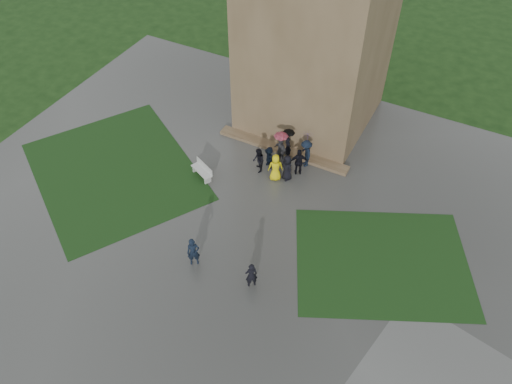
% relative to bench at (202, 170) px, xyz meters
% --- Properties ---
extents(ground, '(120.00, 120.00, 0.00)m').
position_rel_bench_xyz_m(ground, '(3.35, -6.16, -0.52)').
color(ground, black).
extents(plaza, '(34.00, 34.00, 0.02)m').
position_rel_bench_xyz_m(plaza, '(3.35, -4.16, -0.51)').
color(plaza, '#3A3A37').
rests_on(plaza, ground).
extents(lawn_inset_left, '(14.10, 13.46, 0.01)m').
position_rel_bench_xyz_m(lawn_inset_left, '(-5.15, -2.16, -0.49)').
color(lawn_inset_left, black).
rests_on(lawn_inset_left, plaza).
extents(lawn_inset_right, '(11.12, 10.15, 0.01)m').
position_rel_bench_xyz_m(lawn_inset_right, '(11.85, -1.16, -0.49)').
color(lawn_inset_right, black).
rests_on(lawn_inset_right, plaza).
extents(tower_plinth, '(9.00, 0.80, 0.22)m').
position_rel_bench_xyz_m(tower_plinth, '(3.35, 4.44, -0.39)').
color(tower_plinth, brown).
rests_on(tower_plinth, plaza).
extents(bench, '(1.72, 1.17, 0.96)m').
position_rel_bench_xyz_m(bench, '(0.00, 0.00, 0.00)').
color(bench, beige).
rests_on(bench, plaza).
extents(visitor_cluster, '(3.43, 3.20, 2.55)m').
position_rel_bench_xyz_m(visitor_cluster, '(4.24, 3.05, 0.59)').
color(visitor_cluster, black).
rests_on(visitor_cluster, plaza).
extents(pedestrian_mid, '(0.80, 0.74, 1.82)m').
position_rel_bench_xyz_m(pedestrian_mid, '(3.10, -5.81, 0.42)').
color(pedestrian_mid, black).
rests_on(pedestrian_mid, plaza).
extents(pedestrian_near, '(0.73, 0.72, 1.70)m').
position_rel_bench_xyz_m(pedestrian_near, '(6.39, -5.64, 0.36)').
color(pedestrian_near, black).
rests_on(pedestrian_near, plaza).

